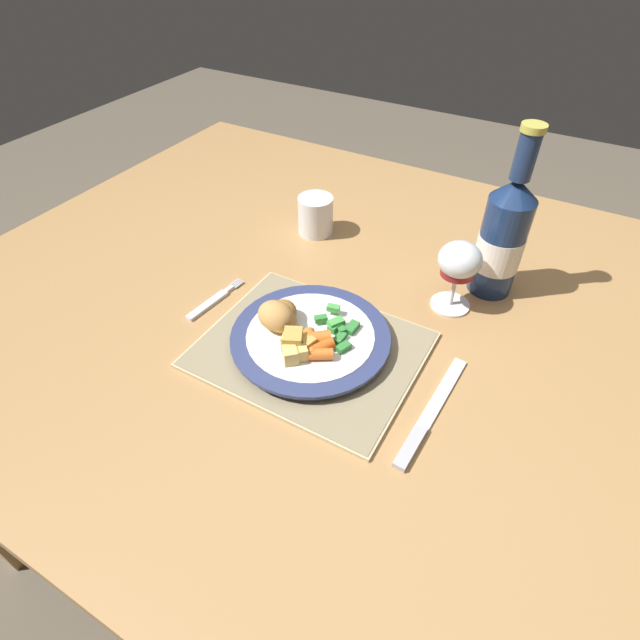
% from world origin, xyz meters
% --- Properties ---
extents(ground_plane, '(6.00, 6.00, 0.00)m').
position_xyz_m(ground_plane, '(0.00, 0.00, 0.00)').
color(ground_plane, brown).
extents(dining_table, '(1.45, 1.09, 0.74)m').
position_xyz_m(dining_table, '(0.00, 0.00, 0.67)').
color(dining_table, '#AD7F4C').
rests_on(dining_table, ground).
extents(placemat, '(0.32, 0.26, 0.01)m').
position_xyz_m(placemat, '(-0.02, -0.13, 0.74)').
color(placemat, '#CCB789').
rests_on(placemat, dining_table).
extents(dinner_plate, '(0.24, 0.24, 0.02)m').
position_xyz_m(dinner_plate, '(-0.03, -0.12, 0.76)').
color(dinner_plate, white).
rests_on(dinner_plate, placemat).
extents(breaded_croquettes, '(0.07, 0.08, 0.04)m').
position_xyz_m(breaded_croquettes, '(-0.08, -0.13, 0.78)').
color(breaded_croquettes, '#A87033').
rests_on(breaded_croquettes, dinner_plate).
extents(green_beans_pile, '(0.08, 0.08, 0.02)m').
position_xyz_m(green_beans_pile, '(0.01, -0.09, 0.77)').
color(green_beans_pile, '#338438').
rests_on(green_beans_pile, dinner_plate).
extents(glazed_carrots, '(0.06, 0.06, 0.02)m').
position_xyz_m(glazed_carrots, '(-0.00, -0.14, 0.78)').
color(glazed_carrots, orange).
rests_on(glazed_carrots, dinner_plate).
extents(fork, '(0.03, 0.13, 0.01)m').
position_xyz_m(fork, '(-0.22, -0.11, 0.74)').
color(fork, silver).
rests_on(fork, dining_table).
extents(table_knife, '(0.03, 0.21, 0.01)m').
position_xyz_m(table_knife, '(0.18, -0.16, 0.74)').
color(table_knife, silver).
rests_on(table_knife, dining_table).
extents(wine_glass, '(0.07, 0.07, 0.12)m').
position_xyz_m(wine_glass, '(0.13, 0.08, 0.83)').
color(wine_glass, silver).
rests_on(wine_glass, dining_table).
extents(bottle, '(0.08, 0.08, 0.29)m').
position_xyz_m(bottle, '(0.17, 0.16, 0.84)').
color(bottle, navy).
rests_on(bottle, dining_table).
extents(roast_potatoes, '(0.05, 0.06, 0.03)m').
position_xyz_m(roast_potatoes, '(-0.03, -0.16, 0.78)').
color(roast_potatoes, '#DBB256').
rests_on(roast_potatoes, dinner_plate).
extents(drinking_cup, '(0.07, 0.07, 0.08)m').
position_xyz_m(drinking_cup, '(-0.18, 0.17, 0.78)').
color(drinking_cup, white).
rests_on(drinking_cup, dining_table).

